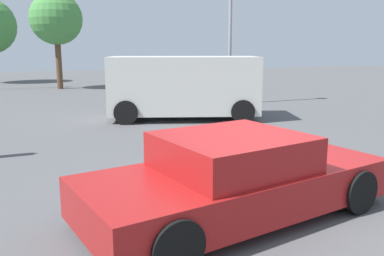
{
  "coord_description": "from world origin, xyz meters",
  "views": [
    {
      "loc": [
        -2.75,
        -5.18,
        2.36
      ],
      "look_at": [
        -0.39,
        1.81,
        0.9
      ],
      "focal_mm": 37.9,
      "sensor_mm": 36.0,
      "label": 1
    }
  ],
  "objects": [
    {
      "name": "ground_plane",
      "position": [
        0.0,
        0.0,
        0.0
      ],
      "size": [
        80.0,
        80.0,
        0.0
      ],
      "primitive_type": "plane",
      "color": "#515154"
    },
    {
      "name": "tree_back_left",
      "position": [
        -2.48,
        19.89,
        3.98
      ],
      "size": [
        2.96,
        2.96,
        5.49
      ],
      "color": "brown",
      "rests_on": "ground_plane"
    },
    {
      "name": "sedan_foreground",
      "position": [
        -0.42,
        -0.2,
        0.56
      ],
      "size": [
        4.78,
        2.88,
        1.19
      ],
      "rotation": [
        0.0,
        0.0,
        0.25
      ],
      "color": "maroon",
      "rests_on": "ground_plane"
    },
    {
      "name": "van_white",
      "position": [
        1.34,
        7.79,
        1.13
      ],
      "size": [
        5.26,
        3.37,
        2.08
      ],
      "rotation": [
        0.0,
        0.0,
        -0.28
      ],
      "color": "silver",
      "rests_on": "ground_plane"
    }
  ]
}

